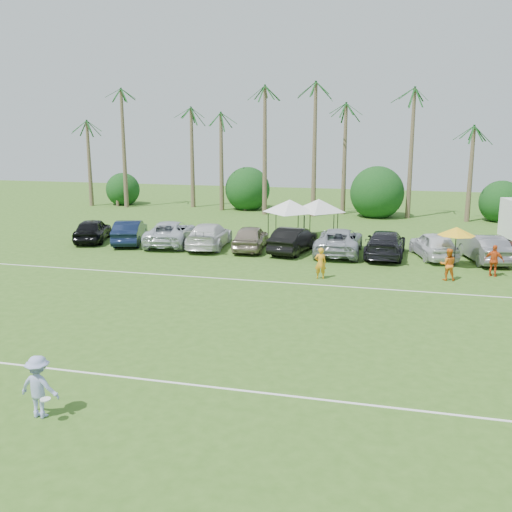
# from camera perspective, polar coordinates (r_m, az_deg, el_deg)

# --- Properties ---
(ground) EXTENTS (120.00, 120.00, 0.00)m
(ground) POSITION_cam_1_polar(r_m,az_deg,el_deg) (16.81, -16.27, -14.31)
(ground) COLOR #38611D
(ground) RESTS_ON ground
(field_lines) EXTENTS (80.00, 12.10, 0.01)m
(field_lines) POSITION_cam_1_polar(r_m,az_deg,el_deg) (23.47, -6.38, -6.00)
(field_lines) COLOR white
(field_lines) RESTS_ON ground
(palm_tree_0) EXTENTS (2.40, 2.40, 8.90)m
(palm_tree_0) POSITION_cam_1_polar(r_m,az_deg,el_deg) (58.96, -16.68, 12.13)
(palm_tree_0) COLOR brown
(palm_tree_0) RESTS_ON ground
(palm_tree_1) EXTENTS (2.40, 2.40, 9.90)m
(palm_tree_1) POSITION_cam_1_polar(r_m,az_deg,el_deg) (56.59, -12.26, 13.25)
(palm_tree_1) COLOR brown
(palm_tree_1) RESTS_ON ground
(palm_tree_2) EXTENTS (2.40, 2.40, 10.90)m
(palm_tree_2) POSITION_cam_1_polar(r_m,az_deg,el_deg) (54.59, -7.44, 14.36)
(palm_tree_2) COLOR brown
(palm_tree_2) RESTS_ON ground
(palm_tree_3) EXTENTS (2.40, 2.40, 11.90)m
(palm_tree_3) POSITION_cam_1_polar(r_m,az_deg,el_deg) (53.29, -3.32, 15.40)
(palm_tree_3) COLOR brown
(palm_tree_3) RESTS_ON ground
(palm_tree_4) EXTENTS (2.40, 2.40, 8.90)m
(palm_tree_4) POSITION_cam_1_polar(r_m,az_deg,el_deg) (52.17, 1.02, 12.64)
(palm_tree_4) COLOR brown
(palm_tree_4) RESTS_ON ground
(palm_tree_5) EXTENTS (2.40, 2.40, 9.90)m
(palm_tree_5) POSITION_cam_1_polar(r_m,az_deg,el_deg) (51.41, 5.49, 13.56)
(palm_tree_5) COLOR brown
(palm_tree_5) RESTS_ON ground
(palm_tree_6) EXTENTS (2.40, 2.40, 10.90)m
(palm_tree_6) POSITION_cam_1_polar(r_m,az_deg,el_deg) (50.97, 10.10, 14.40)
(palm_tree_6) COLOR brown
(palm_tree_6) RESTS_ON ground
(palm_tree_7) EXTENTS (2.40, 2.40, 11.90)m
(palm_tree_7) POSITION_cam_1_polar(r_m,az_deg,el_deg) (50.85, 14.80, 15.15)
(palm_tree_7) COLOR brown
(palm_tree_7) RESTS_ON ground
(palm_tree_8) EXTENTS (2.40, 2.40, 8.90)m
(palm_tree_8) POSITION_cam_1_polar(r_m,az_deg,el_deg) (51.04, 20.37, 11.88)
(palm_tree_8) COLOR brown
(palm_tree_8) RESTS_ON ground
(bush_tree_0) EXTENTS (4.00, 4.00, 4.00)m
(bush_tree_0) POSITION_cam_1_polar(r_m,az_deg,el_deg) (58.65, -13.29, 6.75)
(bush_tree_0) COLOR brown
(bush_tree_0) RESTS_ON ground
(bush_tree_1) EXTENTS (4.00, 4.00, 4.00)m
(bush_tree_1) POSITION_cam_1_polar(r_m,az_deg,el_deg) (53.93, -0.84, 6.59)
(bush_tree_1) COLOR brown
(bush_tree_1) RESTS_ON ground
(bush_tree_2) EXTENTS (4.00, 4.00, 4.00)m
(bush_tree_2) POSITION_cam_1_polar(r_m,az_deg,el_deg) (52.13, 12.07, 6.11)
(bush_tree_2) COLOR brown
(bush_tree_2) RESTS_ON ground
(bush_tree_3) EXTENTS (4.00, 4.00, 4.00)m
(bush_tree_3) POSITION_cam_1_polar(r_m,az_deg,el_deg) (52.71, 23.04, 5.45)
(bush_tree_3) COLOR brown
(bush_tree_3) RESTS_ON ground
(sideline_player_a) EXTENTS (0.64, 0.48, 1.61)m
(sideline_player_a) POSITION_cam_1_polar(r_m,az_deg,el_deg) (29.06, 6.47, -0.72)
(sideline_player_a) COLOR orange
(sideline_player_a) RESTS_ON ground
(sideline_player_b) EXTENTS (0.83, 0.66, 1.63)m
(sideline_player_b) POSITION_cam_1_polar(r_m,az_deg,el_deg) (30.15, 18.65, -0.81)
(sideline_player_b) COLOR orange
(sideline_player_b) RESTS_ON ground
(sideline_player_c) EXTENTS (1.05, 0.71, 1.65)m
(sideline_player_c) POSITION_cam_1_polar(r_m,az_deg,el_deg) (31.76, 22.72, -0.44)
(sideline_player_c) COLOR #D24A17
(sideline_player_c) RESTS_ON ground
(canopy_tent_left) EXTENTS (3.86, 3.86, 3.13)m
(canopy_tent_left) POSITION_cam_1_polar(r_m,az_deg,el_deg) (39.57, 3.41, 5.65)
(canopy_tent_left) COLOR black
(canopy_tent_left) RESTS_ON ground
(canopy_tent_right) EXTENTS (3.82, 3.82, 3.10)m
(canopy_tent_right) POSITION_cam_1_polar(r_m,az_deg,el_deg) (40.24, 6.31, 5.68)
(canopy_tent_right) COLOR black
(canopy_tent_right) RESTS_ON ground
(market_umbrella) EXTENTS (2.02, 2.02, 2.25)m
(market_umbrella) POSITION_cam_1_polar(r_m,az_deg,el_deg) (32.86, 19.42, 2.36)
(market_umbrella) COLOR black
(market_umbrella) RESTS_ON ground
(frisbee_player) EXTENTS (1.11, 0.74, 1.70)m
(frisbee_player) POSITION_cam_1_polar(r_m,az_deg,el_deg) (16.38, -20.88, -12.11)
(frisbee_player) COLOR #97A2D7
(frisbee_player) RESTS_ON ground
(parked_car_0) EXTENTS (3.08, 4.94, 1.57)m
(parked_car_0) POSITION_cam_1_polar(r_m,az_deg,el_deg) (40.02, -16.02, 2.52)
(parked_car_0) COLOR black
(parked_car_0) RESTS_ON ground
(parked_car_1) EXTENTS (2.97, 5.04, 1.57)m
(parked_car_1) POSITION_cam_1_polar(r_m,az_deg,el_deg) (38.69, -12.50, 2.38)
(parked_car_1) COLOR #0F1A34
(parked_car_1) RESTS_ON ground
(parked_car_2) EXTENTS (3.50, 6.00, 1.57)m
(parked_car_2) POSITION_cam_1_polar(r_m,az_deg,el_deg) (37.85, -8.53, 2.32)
(parked_car_2) COLOR silver
(parked_car_2) RESTS_ON ground
(parked_car_3) EXTENTS (2.69, 5.59, 1.57)m
(parked_car_3) POSITION_cam_1_polar(r_m,az_deg,el_deg) (36.64, -4.70, 2.07)
(parked_car_3) COLOR silver
(parked_car_3) RESTS_ON ground
(parked_car_4) EXTENTS (2.25, 4.75, 1.57)m
(parked_car_4) POSITION_cam_1_polar(r_m,az_deg,el_deg) (35.81, -0.54, 1.87)
(parked_car_4) COLOR gray
(parked_car_4) RESTS_ON ground
(parked_car_5) EXTENTS (2.45, 4.98, 1.57)m
(parked_car_5) POSITION_cam_1_polar(r_m,az_deg,el_deg) (35.14, 3.78, 1.63)
(parked_car_5) COLOR black
(parked_car_5) RESTS_ON ground
(parked_car_6) EXTENTS (2.69, 5.69, 1.57)m
(parked_car_6) POSITION_cam_1_polar(r_m,az_deg,el_deg) (35.02, 8.30, 1.49)
(parked_car_6) COLOR #9CA0AA
(parked_car_6) RESTS_ON ground
(parked_car_7) EXTENTS (2.42, 5.49, 1.57)m
(parked_car_7) POSITION_cam_1_polar(r_m,az_deg,el_deg) (34.74, 12.81, 1.22)
(parked_car_7) COLOR black
(parked_car_7) RESTS_ON ground
(parked_car_8) EXTENTS (3.04, 4.94, 1.57)m
(parked_car_8) POSITION_cam_1_polar(r_m,az_deg,el_deg) (35.10, 17.32, 1.07)
(parked_car_8) COLOR white
(parked_car_8) RESTS_ON ground
(parked_car_9) EXTENTS (2.73, 5.02, 1.57)m
(parked_car_9) POSITION_cam_1_polar(r_m,az_deg,el_deg) (35.18, 21.82, 0.76)
(parked_car_9) COLOR slate
(parked_car_9) RESTS_ON ground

